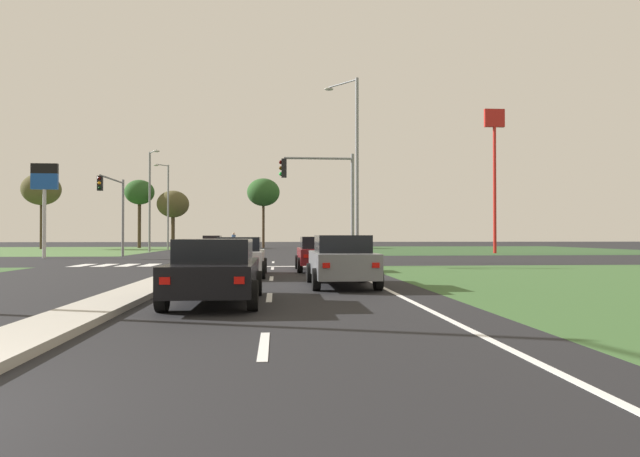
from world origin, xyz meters
The scene contains 35 objects.
ground_plane centered at (0.00, 30.00, 0.00)m, with size 200.00×200.00×0.00m, color black.
grass_verge_far_right centered at (25.50, 54.50, 0.00)m, with size 35.00×35.00×0.01m, color #2D4C28.
median_island_near centered at (0.00, 11.00, 0.07)m, with size 1.20×22.00×0.14m, color #ADA89E.
median_island_far centered at (0.00, 55.00, 0.07)m, with size 1.20×36.00×0.14m, color gray.
lane_dash_near centered at (3.50, 3.35, 0.01)m, with size 0.14×2.00×0.01m, color silver.
lane_dash_second centered at (3.50, 9.35, 0.01)m, with size 0.14×2.00×0.01m, color silver.
lane_dash_third centered at (3.50, 15.35, 0.01)m, with size 0.14×2.00×0.01m, color silver.
lane_dash_fourth centered at (3.50, 21.35, 0.01)m, with size 0.14×2.00×0.01m, color silver.
lane_dash_fifth centered at (3.50, 27.35, 0.01)m, with size 0.14×2.00×0.01m, color silver.
edge_line_right centered at (6.85, 12.00, 0.01)m, with size 0.14×24.00×0.01m, color silver.
stop_bar_near centered at (3.80, 23.00, 0.01)m, with size 6.40×0.50×0.01m, color silver.
crosswalk_bar_near centered at (-6.40, 24.80, 0.01)m, with size 0.70×2.80×0.01m, color silver.
crosswalk_bar_second centered at (-5.25, 24.80, 0.01)m, with size 0.70×2.80×0.01m, color silver.
crosswalk_bar_third centered at (-4.10, 24.80, 0.01)m, with size 0.70×2.80×0.01m, color silver.
crosswalk_bar_fourth centered at (-2.95, 24.80, 0.01)m, with size 0.70×2.80×0.01m, color silver.
crosswalk_bar_fifth centered at (-1.80, 24.80, 0.01)m, with size 0.70×2.80×0.01m, color silver.
crosswalk_bar_sixth centered at (-0.65, 24.80, 0.01)m, with size 0.70×2.80×0.01m, color silver.
crosswalk_bar_seventh centered at (0.50, 24.80, 0.01)m, with size 0.70×2.80×0.01m, color silver.
car_grey_near centered at (5.68, 12.23, 0.80)m, with size 1.99×4.32×1.57m.
car_silver_second centered at (2.28, 16.70, 0.77)m, with size 2.00×4.63×1.50m.
car_black_third centered at (2.27, 8.34, 0.76)m, with size 2.05×4.61×1.48m.
car_red_fourth centered at (-2.34, 47.31, 0.80)m, with size 2.01×4.30×1.56m.
car_maroon_fifth centered at (5.54, 19.65, 0.77)m, with size 1.97×4.16×1.51m.
traffic_signal_far_left centered at (-7.60, 34.56, 3.97)m, with size 0.32×5.58×5.69m.
traffic_signal_near_right centered at (6.26, 23.40, 3.93)m, with size 3.88×0.32×5.79m.
street_lamp_second centered at (8.33, 27.72, 6.08)m, with size 1.88×2.10×10.97m.
street_lamp_third centered at (-8.36, 48.63, 5.36)m, with size 1.43×2.13×9.60m.
street_lamp_fourth centered at (-8.56, 57.60, 5.27)m, with size 1.42×1.62×9.51m.
pedestrian_at_median centered at (0.06, 42.13, 1.16)m, with size 0.34×0.34×1.69m.
fastfood_pole_sign centered at (22.94, 42.14, 9.23)m, with size 1.80×0.40×12.78m.
fuel_price_totem centered at (-12.33, 34.52, 4.80)m, with size 1.80×0.24×6.56m.
treeline_near centered at (-23.40, 60.55, 6.88)m, with size 4.30×4.30×8.74m.
treeline_second centered at (-13.54, 65.54, 6.94)m, with size 3.66×3.66×8.60m.
treeline_third centered at (-9.24, 64.82, 5.46)m, with size 3.96×3.96×7.20m.
treeline_fourth centered at (2.04, 64.60, 7.01)m, with size 4.13×4.13×8.81m.
Camera 1 is at (3.67, -4.36, 1.56)m, focal length 30.46 mm.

